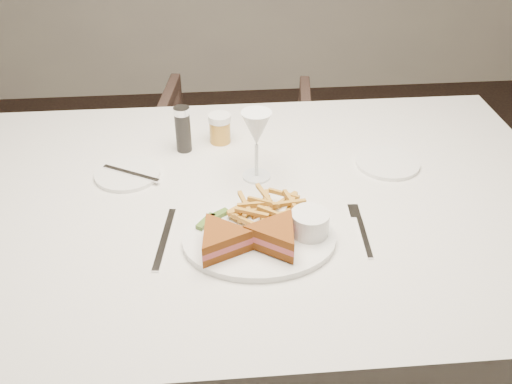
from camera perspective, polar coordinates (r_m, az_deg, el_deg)
name	(u,v)px	position (r m, az deg, el deg)	size (l,w,h in m)	color
table	(254,311)	(1.57, -0.17, -11.86)	(1.50, 1.00, 0.75)	silver
chair_far	(236,155)	(2.35, -2.06, 3.69)	(0.60, 0.56, 0.62)	#48342C
table_setting	(254,201)	(1.25, -0.16, -0.93)	(0.81, 0.63, 0.18)	white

